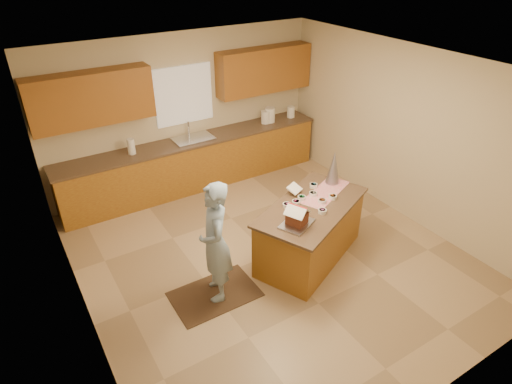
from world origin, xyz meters
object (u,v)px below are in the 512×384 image
(boy, at_px, (215,243))
(gingerbread_house, at_px, (297,217))
(island_base, at_px, (310,232))
(tinsel_tree, at_px, (334,167))

(boy, relative_size, gingerbread_house, 4.67)
(island_base, height_order, boy, boy)
(gingerbread_house, bearing_deg, boy, 165.75)
(tinsel_tree, height_order, gingerbread_house, tinsel_tree)
(tinsel_tree, xyz_separation_m, gingerbread_house, (-1.09, -0.60, -0.14))
(tinsel_tree, xyz_separation_m, boy, (-2.12, -0.34, -0.30))
(tinsel_tree, relative_size, boy, 0.32)
(tinsel_tree, distance_m, gingerbread_house, 1.26)
(boy, height_order, gingerbread_house, boy)
(island_base, relative_size, gingerbread_house, 4.89)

